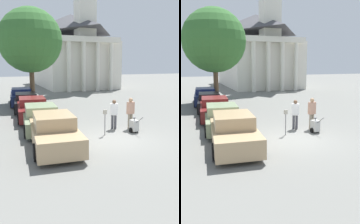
% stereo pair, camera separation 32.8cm
% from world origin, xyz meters
% --- Properties ---
extents(ground_plane, '(120.00, 120.00, 0.00)m').
position_xyz_m(ground_plane, '(0.00, 0.00, 0.00)').
color(ground_plane, slate).
extents(parked_car_tan, '(2.35, 5.24, 1.54)m').
position_xyz_m(parked_car_tan, '(-3.10, 0.10, 0.71)').
color(parked_car_tan, tan).
rests_on(parked_car_tan, ground_plane).
extents(parked_car_sage, '(2.30, 4.88, 1.46)m').
position_xyz_m(parked_car_sage, '(-3.10, 3.18, 0.68)').
color(parked_car_sage, gray).
rests_on(parked_car_sage, ground_plane).
extents(parked_car_maroon, '(2.33, 5.05, 1.48)m').
position_xyz_m(parked_car_maroon, '(-3.10, 6.22, 0.69)').
color(parked_car_maroon, maroon).
rests_on(parked_car_maroon, ground_plane).
extents(parked_car_black, '(2.21, 5.11, 1.42)m').
position_xyz_m(parked_car_black, '(-3.10, 9.38, 0.68)').
color(parked_car_black, black).
rests_on(parked_car_black, ground_plane).
extents(parked_car_navy, '(2.30, 5.42, 1.50)m').
position_xyz_m(parked_car_navy, '(-3.10, 12.56, 0.71)').
color(parked_car_navy, '#19234C').
rests_on(parked_car_navy, ground_plane).
extents(parking_meter, '(0.18, 0.09, 1.36)m').
position_xyz_m(parking_meter, '(-0.15, 0.88, 0.95)').
color(parking_meter, slate).
rests_on(parking_meter, ground_plane).
extents(person_worker, '(0.47, 0.40, 1.70)m').
position_xyz_m(person_worker, '(0.84, 1.81, 0.97)').
color(person_worker, '#3F3F47').
rests_on(person_worker, ground_plane).
extents(person_supervisor, '(0.45, 0.29, 1.80)m').
position_xyz_m(person_supervisor, '(1.74, 1.51, 1.04)').
color(person_supervisor, gray).
rests_on(person_supervisor, ground_plane).
extents(equipment_cart, '(0.49, 1.00, 1.00)m').
position_xyz_m(equipment_cart, '(1.55, 0.76, 0.39)').
color(equipment_cart, '#B2B2AD').
rests_on(equipment_cart, ground_plane).
extents(church, '(10.08, 17.34, 23.97)m').
position_xyz_m(church, '(6.74, 28.45, 5.98)').
color(church, silver).
rests_on(church, ground_plane).
extents(shade_tree, '(5.71, 5.71, 8.56)m').
position_xyz_m(shade_tree, '(-2.05, 12.71, 5.69)').
color(shade_tree, brown).
rests_on(shade_tree, ground_plane).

